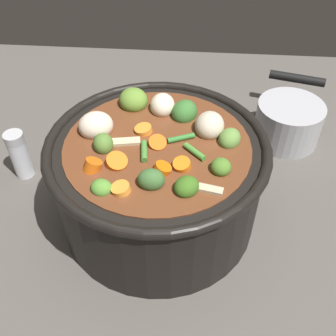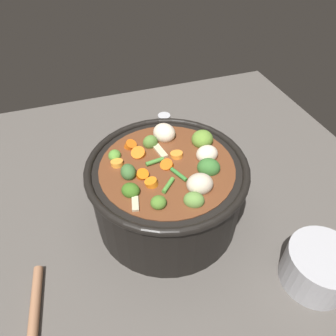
% 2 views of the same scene
% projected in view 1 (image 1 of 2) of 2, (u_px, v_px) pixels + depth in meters
% --- Properties ---
extents(ground_plane, '(1.10, 1.10, 0.00)m').
position_uv_depth(ground_plane, '(159.00, 214.00, 0.65)').
color(ground_plane, '#514C47').
extents(cooking_pot, '(0.31, 0.31, 0.18)m').
position_uv_depth(cooking_pot, '(158.00, 179.00, 0.60)').
color(cooking_pot, black).
rests_on(cooking_pot, ground_plane).
extents(salt_shaker, '(0.03, 0.03, 0.09)m').
position_uv_depth(salt_shaker, '(19.00, 155.00, 0.69)').
color(salt_shaker, silver).
rests_on(salt_shaker, ground_plane).
extents(small_saucepan, '(0.20, 0.15, 0.08)m').
position_uv_depth(small_saucepan, '(288.00, 121.00, 0.77)').
color(small_saucepan, '#ADADB2').
rests_on(small_saucepan, ground_plane).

